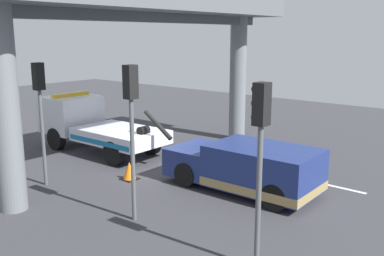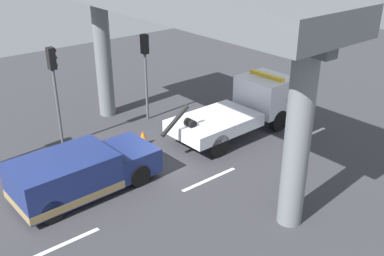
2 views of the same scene
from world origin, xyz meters
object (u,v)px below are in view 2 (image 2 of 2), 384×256
tow_truck_white (245,106)px  traffic_light_far (54,76)px  towed_van_green (79,174)px  traffic_light_mid (145,58)px  traffic_cone_orange (143,138)px

tow_truck_white → traffic_light_far: bearing=150.9°
towed_van_green → traffic_light_mid: bearing=35.4°
tow_truck_white → traffic_light_mid: (-2.67, 4.00, 1.86)m
traffic_light_mid → traffic_cone_orange: (-1.80, -2.25, -2.76)m
traffic_light_far → tow_truck_white: bearing=-29.1°
traffic_light_far → towed_van_green: bearing=-106.1°
traffic_light_mid → traffic_light_far: bearing=180.0°
tow_truck_white → towed_van_green: size_ratio=1.39×
tow_truck_white → traffic_cone_orange: 4.89m
tow_truck_white → traffic_cone_orange: size_ratio=11.17×
towed_van_green → traffic_light_mid: 7.31m
towed_van_green → tow_truck_white: bearing=0.1°
tow_truck_white → traffic_cone_orange: bearing=158.7°
tow_truck_white → traffic_light_mid: size_ratio=1.73×
towed_van_green → traffic_light_far: bearing=73.9°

